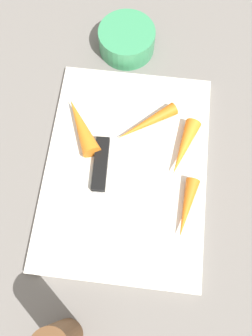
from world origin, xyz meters
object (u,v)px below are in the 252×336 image
object	(u,v)px
cutting_board	(126,169)
carrot_short	(184,148)
carrot_long	(81,125)
carrot_shortest	(186,208)
knife	(100,173)
small_bowl	(127,40)
carrot_longest	(146,123)

from	to	relation	value
cutting_board	carrot_short	xyz separation A→B (m)	(0.04, -0.09, 0.02)
carrot_long	carrot_short	bearing A→B (deg)	-125.63
carrot_shortest	carrot_long	distance (m)	0.22
carrot_shortest	carrot_long	xyz separation A→B (m)	(0.12, 0.18, 0.00)
cutting_board	knife	bearing A→B (deg)	110.44
carrot_long	carrot_shortest	bearing A→B (deg)	-152.32
carrot_short	carrot_long	xyz separation A→B (m)	(0.02, 0.17, 0.00)
small_bowl	cutting_board	bearing A→B (deg)	-173.58
carrot_short	carrot_long	world-z (taller)	carrot_long
cutting_board	carrot_short	distance (m)	0.10
small_bowl	carrot_short	bearing A→B (deg)	-150.12
carrot_short	carrot_shortest	world-z (taller)	carrot_short
carrot_longest	carrot_long	bearing A→B (deg)	-26.97
cutting_board	carrot_short	world-z (taller)	carrot_short
carrot_shortest	carrot_long	bearing A→B (deg)	-113.53
carrot_long	small_bowl	world-z (taller)	small_bowl
carrot_longest	small_bowl	xyz separation A→B (m)	(0.16, 0.05, -0.00)
cutting_board	carrot_long	xyz separation A→B (m)	(0.06, 0.08, 0.02)
small_bowl	carrot_longest	bearing A→B (deg)	-162.71
carrot_shortest	small_bowl	xyz separation A→B (m)	(0.30, 0.13, -0.00)
carrot_longest	knife	bearing A→B (deg)	18.54
knife	carrot_short	xyz separation A→B (m)	(0.06, -0.13, 0.01)
knife	small_bowl	bearing A→B (deg)	174.55
carrot_longest	carrot_short	bearing A→B (deg)	113.33
carrot_short	knife	bearing A→B (deg)	-50.44
cutting_board	carrot_long	world-z (taller)	carrot_long
carrot_shortest	carrot_longest	world-z (taller)	same
carrot_longest	small_bowl	bearing A→B (deg)	-109.50
carrot_shortest	carrot_longest	size ratio (longest dim) A/B	0.84
cutting_board	knife	distance (m)	0.04
carrot_shortest	small_bowl	bearing A→B (deg)	-147.65
small_bowl	knife	bearing A→B (deg)	177.11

